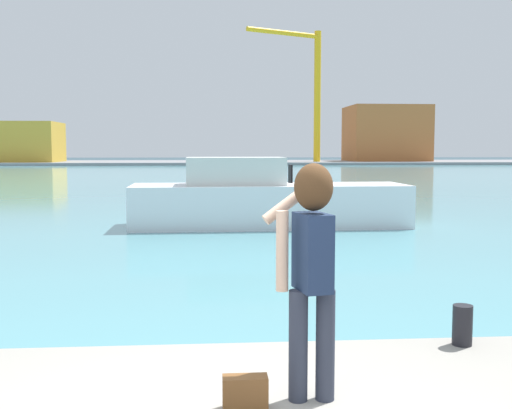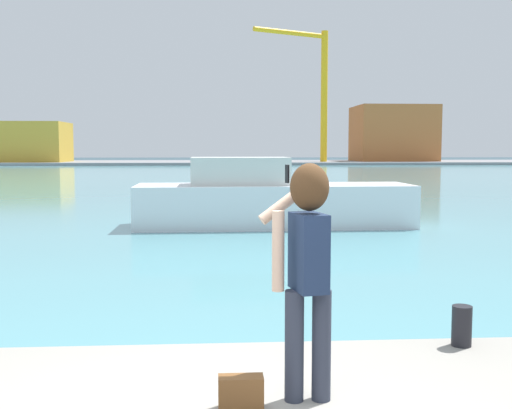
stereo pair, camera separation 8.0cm
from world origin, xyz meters
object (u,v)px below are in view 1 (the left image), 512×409
at_px(warehouse_left, 7,142).
at_px(warehouse_right, 386,134).
at_px(person_photographer, 311,257).
at_px(port_crane, 310,82).
at_px(boat_moored, 264,200).
at_px(harbor_bollard, 462,325).
at_px(handbag, 245,393).

bearing_deg(warehouse_left, warehouse_right, 3.02).
distance_m(person_photographer, port_crane, 88.13).
xyz_separation_m(warehouse_right, port_crane, (-13.30, -5.67, 7.36)).
bearing_deg(boat_moored, warehouse_right, 70.33).
distance_m(harbor_bollard, warehouse_left, 93.50).
height_order(person_photographer, boat_moored, person_photographer).
xyz_separation_m(handbag, harbor_bollard, (2.12, 1.27, 0.07)).
distance_m(person_photographer, handbag, 1.07).
bearing_deg(person_photographer, harbor_bollard, -67.40).
relative_size(boat_moored, warehouse_right, 0.69).
bearing_deg(warehouse_right, boat_moored, -108.84).
xyz_separation_m(person_photographer, handbag, (-0.48, -0.13, -0.95)).
bearing_deg(port_crane, warehouse_right, 23.10).
height_order(harbor_bollard, port_crane, port_crane).
distance_m(handbag, boat_moored, 14.21).
relative_size(handbag, warehouse_left, 0.02).
bearing_deg(warehouse_right, warehouse_left, -176.98).
xyz_separation_m(handbag, port_crane, (14.73, 86.46, 11.46)).
distance_m(boat_moored, warehouse_right, 82.50).
bearing_deg(handbag, port_crane, 80.33).
relative_size(harbor_bollard, warehouse_left, 0.03).
bearing_deg(harbor_bollard, port_crane, 81.58).
xyz_separation_m(person_photographer, warehouse_right, (27.55, 92.00, 3.15)).
relative_size(harbor_bollard, boat_moored, 0.05).
bearing_deg(harbor_bollard, handbag, -149.16).
distance_m(handbag, warehouse_right, 96.39).
height_order(warehouse_right, port_crane, port_crane).
height_order(handbag, port_crane, port_crane).
bearing_deg(port_crane, person_photographer, -99.37).
height_order(handbag, warehouse_left, warehouse_left).
xyz_separation_m(person_photographer, boat_moored, (0.94, 14.01, -0.78)).
relative_size(handbag, harbor_bollard, 0.84).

